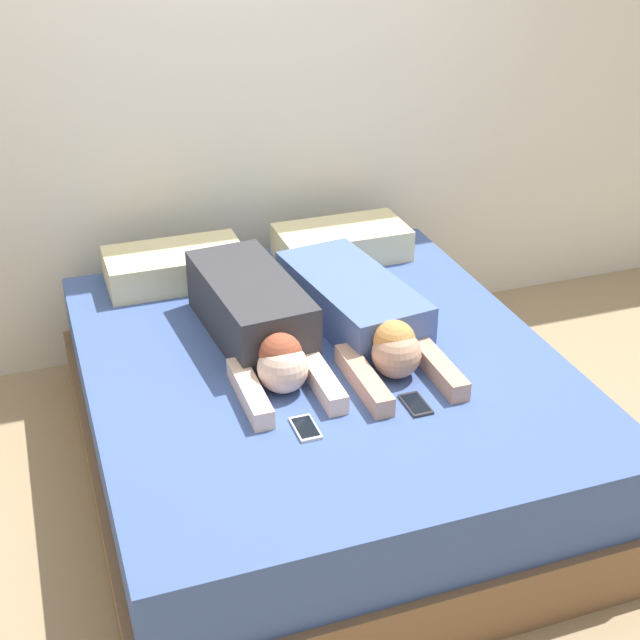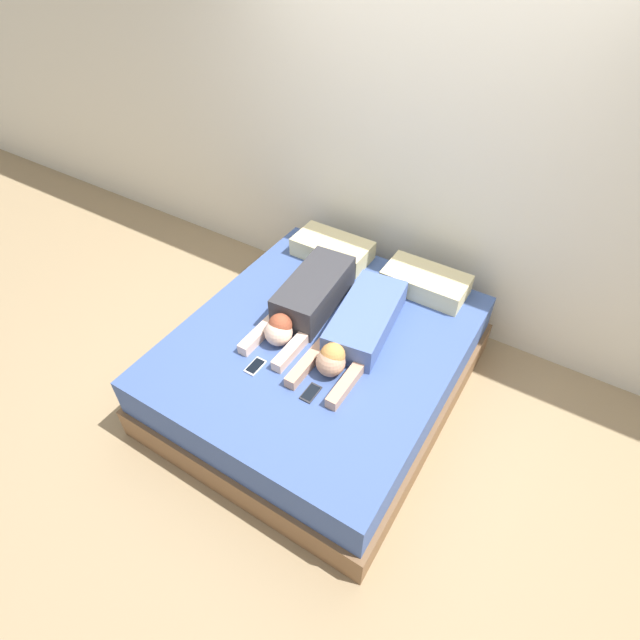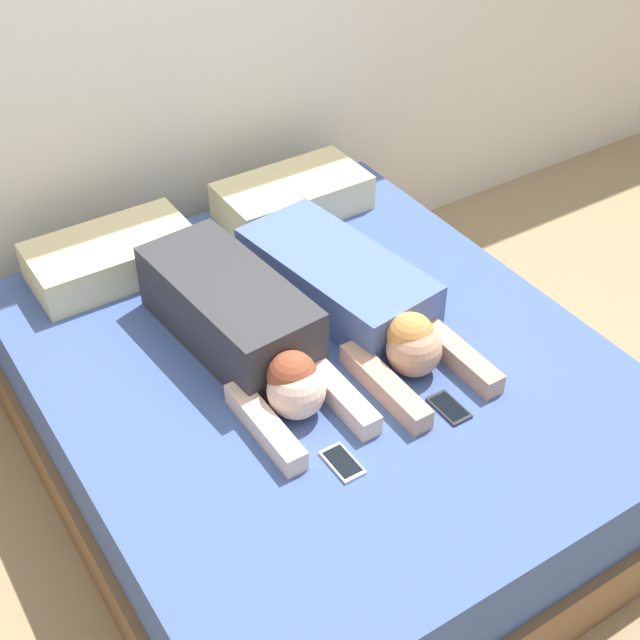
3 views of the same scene
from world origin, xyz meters
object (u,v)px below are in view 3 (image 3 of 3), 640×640
Objects in this scene: person_left at (242,325)px; cell_phone_left at (342,463)px; pillow_head_left at (112,256)px; cell_phone_right at (449,408)px; bed at (320,413)px; pillow_head_right at (293,196)px; person_right at (353,294)px.

cell_phone_left is at bearing -90.18° from person_left.
pillow_head_left reaches higher than cell_phone_right.
pillow_head_left is at bearing 115.56° from cell_phone_right.
pillow_head_right is (0.38, 0.79, 0.33)m from bed.
cell_phone_left is at bearing -115.49° from pillow_head_right.
person_right is 0.54m from cell_phone_right.
person_right is at bearing 53.09° from cell_phone_left.
person_right reaches higher than bed.
pillow_head_right is 0.59× the size of person_left.
bed is 14.65× the size of cell_phone_right.
bed is 0.53m from cell_phone_right.
pillow_head_left is 0.55× the size of person_right.
pillow_head_left is 0.90m from person_right.
cell_phone_right is at bearing 1.08° from cell_phone_left.
person_left is 0.59m from cell_phone_left.
person_left reaches higher than pillow_head_right.
bed is 0.43m from person_right.
pillow_head_right is 4.23× the size of cell_phone_right.
person_right is at bearing -48.68° from pillow_head_left.
cell_phone_left is (-0.20, -0.43, 0.27)m from bed.
person_right is at bearing -4.81° from person_left.
cell_phone_left is at bearing -115.06° from bed.
pillow_head_right reaches higher than cell_phone_right.
person_left is (-0.58, -0.64, 0.04)m from pillow_head_right.
cell_phone_left and cell_phone_right have the same top height.
person_left is (-0.20, 0.15, 0.37)m from bed.
person_right is at bearing 29.54° from bed.
person_left is at bearing 124.61° from cell_phone_right.
cell_phone_right is (0.20, -0.42, 0.27)m from bed.
cell_phone_left is at bearing -178.92° from cell_phone_right.
cell_phone_left is (-0.58, -1.22, -0.07)m from pillow_head_right.
bed is at bearing 64.94° from cell_phone_left.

